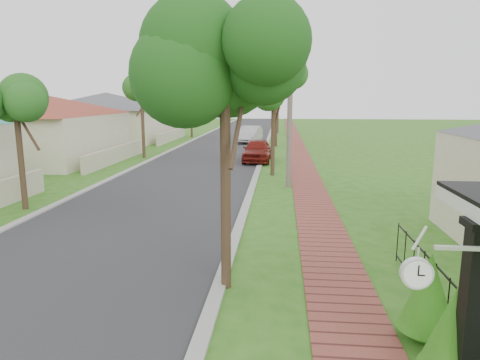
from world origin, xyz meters
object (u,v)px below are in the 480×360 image
at_px(parked_car_white, 250,134).
at_px(utility_pole, 290,84).
at_px(parked_car_red, 257,150).
at_px(near_tree, 225,61).
at_px(porch_post, 472,320).
at_px(station_clock, 420,271).

xyz_separation_m(parked_car_white, utility_pole, (3.26, -19.97, 3.91)).
relative_size(parked_car_red, near_tree, 0.72).
height_order(parked_car_white, near_tree, near_tree).
bearing_deg(porch_post, parked_car_red, 100.71).
height_order(near_tree, utility_pole, utility_pole).
bearing_deg(porch_post, parked_car_white, 99.22).
distance_m(porch_post, parked_car_red, 22.33).
height_order(parked_car_red, utility_pole, utility_pole).
xyz_separation_m(parked_car_red, utility_pole, (1.90, -7.95, 3.93)).
bearing_deg(utility_pole, station_clock, -84.47).
bearing_deg(station_clock, parked_car_white, 97.72).
bearing_deg(utility_pole, porch_post, -80.86).
height_order(porch_post, near_tree, near_tree).
xyz_separation_m(parked_car_red, near_tree, (0.40, -18.86, 4.05)).
bearing_deg(utility_pole, near_tree, -97.84).
relative_size(near_tree, station_clock, 5.69).
distance_m(utility_pole, station_clock, 14.71).
relative_size(parked_car_red, station_clock, 4.07).
distance_m(parked_car_white, station_clock, 34.69).
relative_size(porch_post, near_tree, 0.42).
distance_m(porch_post, utility_pole, 14.60).
bearing_deg(parked_car_red, utility_pole, -75.47).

